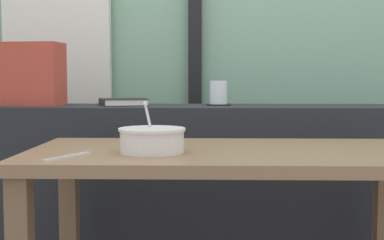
{
  "coord_description": "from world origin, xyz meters",
  "views": [
    {
      "loc": [
        0.01,
        -1.64,
        0.95
      ],
      "look_at": [
        -0.05,
        0.42,
        0.79
      ],
      "focal_mm": 49.51,
      "sensor_mm": 36.0,
      "label": 1
    }
  ],
  "objects_px": {
    "coaster_square": "(218,105)",
    "breakfast_table": "(228,189)",
    "closed_book": "(123,102)",
    "fork_utensil": "(67,157)",
    "juice_glass": "(219,93)",
    "soup_bowl": "(152,140)",
    "throw_pillow": "(24,74)"
  },
  "relations": [
    {
      "from": "juice_glass",
      "to": "closed_book",
      "type": "height_order",
      "value": "juice_glass"
    },
    {
      "from": "closed_book",
      "to": "juice_glass",
      "type": "bearing_deg",
      "value": 3.3
    },
    {
      "from": "coaster_square",
      "to": "closed_book",
      "type": "distance_m",
      "value": 0.4
    },
    {
      "from": "juice_glass",
      "to": "throw_pillow",
      "type": "xyz_separation_m",
      "value": [
        -0.81,
        -0.04,
        0.08
      ]
    },
    {
      "from": "coaster_square",
      "to": "soup_bowl",
      "type": "distance_m",
      "value": 0.74
    },
    {
      "from": "coaster_square",
      "to": "breakfast_table",
      "type": "bearing_deg",
      "value": -88.55
    },
    {
      "from": "breakfast_table",
      "to": "closed_book",
      "type": "bearing_deg",
      "value": 124.35
    },
    {
      "from": "fork_utensil",
      "to": "closed_book",
      "type": "bearing_deg",
      "value": 116.29
    },
    {
      "from": "breakfast_table",
      "to": "fork_utensil",
      "type": "relative_size",
      "value": 7.12
    },
    {
      "from": "coaster_square",
      "to": "soup_bowl",
      "type": "height_order",
      "value": "soup_bowl"
    },
    {
      "from": "closed_book",
      "to": "fork_utensil",
      "type": "xyz_separation_m",
      "value": [
        -0.03,
        -0.78,
        -0.11
      ]
    },
    {
      "from": "coaster_square",
      "to": "juice_glass",
      "type": "height_order",
      "value": "juice_glass"
    },
    {
      "from": "breakfast_table",
      "to": "coaster_square",
      "type": "bearing_deg",
      "value": 91.45
    },
    {
      "from": "breakfast_table",
      "to": "throw_pillow",
      "type": "xyz_separation_m",
      "value": [
        -0.83,
        0.59,
        0.35
      ]
    },
    {
      "from": "juice_glass",
      "to": "throw_pillow",
      "type": "bearing_deg",
      "value": -177.38
    },
    {
      "from": "throw_pillow",
      "to": "soup_bowl",
      "type": "distance_m",
      "value": 0.92
    },
    {
      "from": "throw_pillow",
      "to": "fork_utensil",
      "type": "bearing_deg",
      "value": -63.74
    },
    {
      "from": "breakfast_table",
      "to": "fork_utensil",
      "type": "xyz_separation_m",
      "value": [
        -0.45,
        -0.18,
        0.13
      ]
    },
    {
      "from": "soup_bowl",
      "to": "fork_utensil",
      "type": "height_order",
      "value": "soup_bowl"
    },
    {
      "from": "soup_bowl",
      "to": "breakfast_table",
      "type": "bearing_deg",
      "value": 17.33
    },
    {
      "from": "breakfast_table",
      "to": "coaster_square",
      "type": "xyz_separation_m",
      "value": [
        -0.02,
        0.63,
        0.23
      ]
    },
    {
      "from": "throw_pillow",
      "to": "fork_utensil",
      "type": "xyz_separation_m",
      "value": [
        0.38,
        -0.77,
        -0.23
      ]
    },
    {
      "from": "coaster_square",
      "to": "closed_book",
      "type": "bearing_deg",
      "value": -176.7
    },
    {
      "from": "fork_utensil",
      "to": "juice_glass",
      "type": "bearing_deg",
      "value": 90.47
    },
    {
      "from": "juice_glass",
      "to": "throw_pillow",
      "type": "distance_m",
      "value": 0.81
    },
    {
      "from": "coaster_square",
      "to": "fork_utensil",
      "type": "distance_m",
      "value": 0.92
    },
    {
      "from": "throw_pillow",
      "to": "soup_bowl",
      "type": "height_order",
      "value": "throw_pillow"
    },
    {
      "from": "coaster_square",
      "to": "juice_glass",
      "type": "bearing_deg",
      "value": 0.0
    },
    {
      "from": "breakfast_table",
      "to": "juice_glass",
      "type": "bearing_deg",
      "value": 91.45
    },
    {
      "from": "throw_pillow",
      "to": "soup_bowl",
      "type": "bearing_deg",
      "value": -47.89
    },
    {
      "from": "coaster_square",
      "to": "fork_utensil",
      "type": "xyz_separation_m",
      "value": [
        -0.43,
        -0.81,
        -0.1
      ]
    },
    {
      "from": "coaster_square",
      "to": "juice_glass",
      "type": "distance_m",
      "value": 0.05
    }
  ]
}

